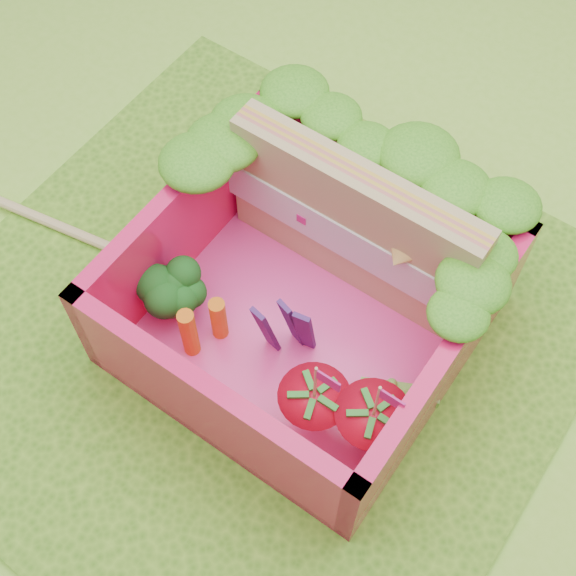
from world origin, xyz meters
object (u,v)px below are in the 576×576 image
Objects in this scene: broccoli at (167,287)px; sandwich_stack at (354,225)px; chopsticks at (78,234)px; bento_box at (306,296)px; strawberry_right at (370,428)px; strawberry_left at (313,409)px.

sandwich_stack is at bearing 49.76° from broccoli.
broccoli is 0.16× the size of chopsticks.
bento_box reaches higher than chopsticks.
strawberry_right is at bearing -1.54° from broccoli.
sandwich_stack reaches higher than strawberry_right.
broccoli is (-0.51, -0.27, -0.06)m from bento_box.
chopsticks is (-1.12, -0.55, -0.35)m from sandwich_stack.
chopsticks is at bearing 174.47° from broccoli.
bento_box is 1.16m from chopsticks.
strawberry_left is (0.28, -0.36, -0.08)m from bento_box.
strawberry_right is 1.63m from chopsticks.
broccoli is at bearing -130.24° from sandwich_stack.
strawberry_right reaches higher than chopsticks.
sandwich_stack is at bearing 127.89° from strawberry_right.
bento_box reaches higher than broccoli.
chopsticks is (-1.12, -0.21, -0.25)m from bento_box.
bento_box is 2.52× the size of strawberry_left.
chopsticks is (-1.40, 0.15, -0.17)m from strawberry_left.
strawberry_left is at bearing -6.29° from broccoli.
strawberry_left is at bearing -68.30° from sandwich_stack.
strawberry_left reaches higher than chopsticks.
strawberry_right is 0.24× the size of chopsticks.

